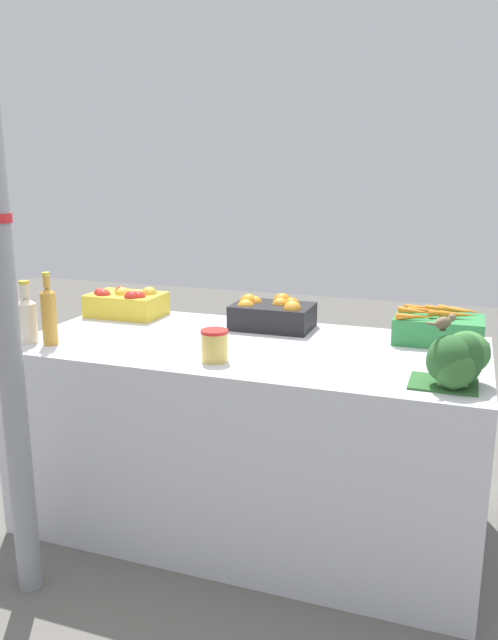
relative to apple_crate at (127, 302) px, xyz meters
The scene contains 10 objects.
ground_plane 1.17m from the apple_crate, 20.74° to the right, with size 10.00×10.00×0.00m, color #605E59.
market_table 0.91m from the apple_crate, 20.74° to the right, with size 1.88×0.88×0.81m, color silver.
apple_crate is the anchor object (origin of this frame).
orange_crate 0.74m from the apple_crate, ahead, with size 0.35×0.24×0.15m.
carrot_crate 1.45m from the apple_crate, ahead, with size 0.35×0.24×0.15m.
broccoli_pile 1.63m from the apple_crate, 19.51° to the right, with size 0.25×0.23×0.18m.
juice_bottle_cloudy 0.57m from the apple_crate, 104.52° to the right, with size 0.08×0.08×0.26m.
juice_bottle_amber 0.56m from the apple_crate, 93.48° to the right, with size 0.06×0.06×0.30m.
pickle_jar 0.87m from the apple_crate, 38.30° to the right, with size 0.10×0.10×0.12m.
sparrow_bird 1.59m from the apple_crate, 19.47° to the right, with size 0.09×0.11×0.05m.
Camera 1 is at (0.82, -2.32, 1.50)m, focal length 35.00 mm.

